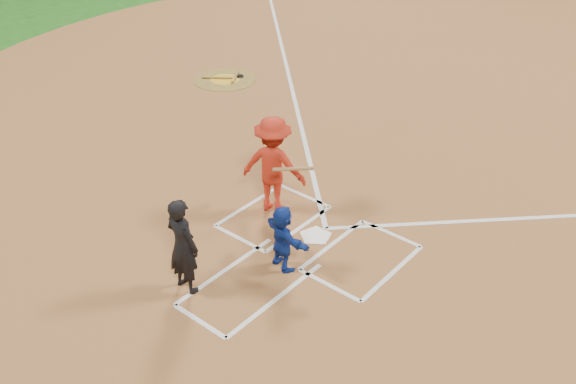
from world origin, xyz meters
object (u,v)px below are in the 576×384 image
Objects in this scene: umpire at (183,246)px; on_deck_circle at (225,79)px; batter_at_plate at (273,165)px; catcher at (283,238)px; home_plate at (316,236)px.

on_deck_circle is at bearing -48.11° from umpire.
batter_at_plate reaches higher than umpire.
umpire is at bearing -80.35° from batter_at_plate.
on_deck_circle is 1.47× the size of catcher.
catcher is at bearing 96.03° from home_plate.
batter_at_plate reaches higher than on_deck_circle.
umpire is 0.88× the size of batter_at_plate.
catcher is 1.79m from batter_at_plate.
on_deck_circle is (-6.37, 4.18, -0.00)m from home_plate.
home_plate is 0.37× the size of umpire.
catcher is 0.62× the size of batter_at_plate.
umpire is (-0.71, -2.39, 0.81)m from home_plate.
home_plate is 2.63m from umpire.
home_plate is at bearing -68.54° from catcher.
umpire is at bearing 73.46° from home_plate.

